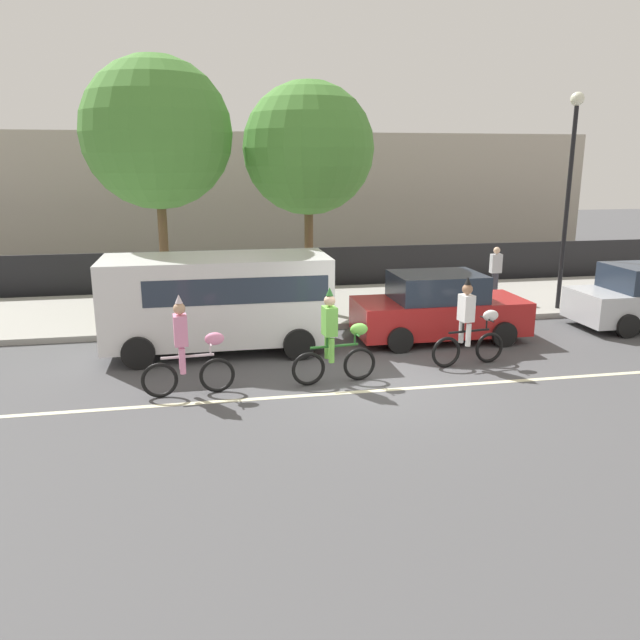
% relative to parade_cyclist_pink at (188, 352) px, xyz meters
% --- Properties ---
extents(ground_plane, '(80.00, 80.00, 0.00)m').
position_rel_parade_cyclist_pink_xyz_m(ground_plane, '(3.59, 0.04, -0.84)').
color(ground_plane, '#4C4C4F').
extents(road_centre_line, '(36.00, 0.14, 0.01)m').
position_rel_parade_cyclist_pink_xyz_m(road_centre_line, '(3.59, -0.46, -0.84)').
color(road_centre_line, beige).
rests_on(road_centre_line, ground).
extents(sidewalk_curb, '(60.00, 5.00, 0.15)m').
position_rel_parade_cyclist_pink_xyz_m(sidewalk_curb, '(3.59, 6.54, -0.77)').
color(sidewalk_curb, '#9E9B93').
rests_on(sidewalk_curb, ground).
extents(fence_line, '(40.00, 0.08, 1.40)m').
position_rel_parade_cyclist_pink_xyz_m(fence_line, '(3.59, 9.44, -0.14)').
color(fence_line, black).
rests_on(fence_line, ground).
extents(building_backdrop, '(28.00, 8.00, 5.35)m').
position_rel_parade_cyclist_pink_xyz_m(building_backdrop, '(2.80, 18.04, 1.83)').
color(building_backdrop, '#B2A899').
rests_on(building_backdrop, ground).
extents(parade_cyclist_pink, '(1.72, 0.50, 1.92)m').
position_rel_parade_cyclist_pink_xyz_m(parade_cyclist_pink, '(0.00, 0.00, 0.00)').
color(parade_cyclist_pink, black).
rests_on(parade_cyclist_pink, ground).
extents(parade_cyclist_lime, '(1.72, 0.50, 1.92)m').
position_rel_parade_cyclist_pink_xyz_m(parade_cyclist_lime, '(2.79, 0.13, 0.00)').
color(parade_cyclist_lime, black).
rests_on(parade_cyclist_lime, ground).
extents(parade_cyclist_zebra, '(1.71, 0.51, 1.92)m').
position_rel_parade_cyclist_pink_xyz_m(parade_cyclist_zebra, '(5.82, 0.68, 0.00)').
color(parade_cyclist_zebra, black).
rests_on(parade_cyclist_zebra, ground).
extents(parked_van_white, '(5.00, 2.22, 2.18)m').
position_rel_parade_cyclist_pink_xyz_m(parked_van_white, '(0.71, 2.74, 0.44)').
color(parked_van_white, white).
rests_on(parked_van_white, ground).
extents(parked_car_red, '(4.10, 1.92, 1.64)m').
position_rel_parade_cyclist_pink_xyz_m(parked_car_red, '(5.91, 2.66, -0.06)').
color(parked_car_red, '#AD1E1E').
rests_on(parked_car_red, ground).
extents(street_lamp_post, '(0.36, 0.36, 5.86)m').
position_rel_parade_cyclist_pink_xyz_m(street_lamp_post, '(10.28, 4.60, 3.15)').
color(street_lamp_post, black).
rests_on(street_lamp_post, sidewalk_curb).
extents(street_tree_near_lamp, '(3.50, 3.50, 6.16)m').
position_rel_parade_cyclist_pink_xyz_m(street_tree_near_lamp, '(3.26, 5.77, 3.71)').
color(street_tree_near_lamp, brown).
rests_on(street_tree_near_lamp, sidewalk_curb).
extents(street_tree_far_corner, '(3.78, 3.78, 6.65)m').
position_rel_parade_cyclist_pink_xyz_m(street_tree_far_corner, '(-0.63, 5.61, 4.06)').
color(street_tree_far_corner, brown).
rests_on(street_tree_far_corner, sidewalk_curb).
extents(pedestrian_onlooker, '(0.32, 0.20, 1.62)m').
position_rel_parade_cyclist_pink_xyz_m(pedestrian_onlooker, '(8.93, 5.87, 0.17)').
color(pedestrian_onlooker, '#33333D').
rests_on(pedestrian_onlooker, sidewalk_curb).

